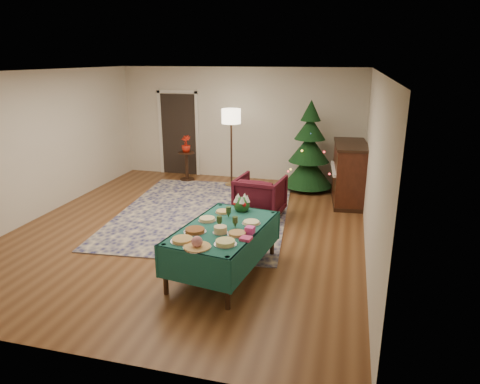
% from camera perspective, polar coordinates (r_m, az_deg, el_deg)
% --- Properties ---
extents(room_shell, '(7.00, 7.00, 7.00)m').
position_cam_1_polar(room_shell, '(7.31, -6.96, 5.05)').
color(room_shell, '#593319').
rests_on(room_shell, ground).
extents(doorway, '(1.08, 0.04, 2.16)m').
position_cam_1_polar(doorway, '(11.11, -8.16, 7.95)').
color(doorway, black).
rests_on(doorway, ground).
extents(rug, '(3.56, 4.47, 0.02)m').
position_cam_1_polar(rug, '(8.43, -4.81, -2.68)').
color(rug, '#13164A').
rests_on(rug, ground).
extents(buffet_table, '(1.31, 1.93, 0.70)m').
position_cam_1_polar(buffet_table, '(5.92, -2.22, -5.92)').
color(buffet_table, black).
rests_on(buffet_table, ground).
extents(platter_0, '(0.31, 0.31, 0.04)m').
position_cam_1_polar(platter_0, '(5.46, -7.67, -6.35)').
color(platter_0, silver).
rests_on(platter_0, buffet_table).
extents(platter_1, '(0.34, 0.34, 0.15)m').
position_cam_1_polar(platter_1, '(5.26, -5.75, -6.84)').
color(platter_1, silver).
rests_on(platter_1, buffet_table).
extents(platter_2, '(0.28, 0.28, 0.06)m').
position_cam_1_polar(platter_2, '(5.33, -1.97, -6.75)').
color(platter_2, silver).
rests_on(platter_2, buffet_table).
extents(platter_3, '(0.30, 0.30, 0.05)m').
position_cam_1_polar(platter_3, '(5.72, -6.03, -5.14)').
color(platter_3, silver).
rests_on(platter_3, buffet_table).
extents(platter_4, '(0.20, 0.20, 0.09)m').
position_cam_1_polar(platter_4, '(5.65, -2.63, -5.07)').
color(platter_4, silver).
rests_on(platter_4, buffet_table).
extents(platter_5, '(0.27, 0.27, 0.04)m').
position_cam_1_polar(platter_5, '(5.60, -0.38, -5.58)').
color(platter_5, silver).
rests_on(platter_5, buffet_table).
extents(platter_6, '(0.26, 0.26, 0.05)m').
position_cam_1_polar(platter_6, '(6.08, -4.39, -3.66)').
color(platter_6, silver).
rests_on(platter_6, buffet_table).
extents(platter_7, '(0.26, 0.26, 0.04)m').
position_cam_1_polar(platter_7, '(5.97, 1.51, -4.10)').
color(platter_7, silver).
rests_on(platter_7, buffet_table).
extents(platter_8, '(0.23, 0.23, 0.04)m').
position_cam_1_polar(platter_8, '(6.38, -2.30, -2.65)').
color(platter_8, silver).
rests_on(platter_8, buffet_table).
extents(goblet_0, '(0.07, 0.07, 0.16)m').
position_cam_1_polar(goblet_0, '(6.17, -1.54, -2.67)').
color(goblet_0, '#2D471E').
rests_on(goblet_0, buffet_table).
extents(goblet_1, '(0.07, 0.07, 0.16)m').
position_cam_1_polar(goblet_1, '(5.80, -0.65, -4.02)').
color(goblet_1, '#2D471E').
rests_on(goblet_1, buffet_table).
extents(goblet_2, '(0.07, 0.07, 0.16)m').
position_cam_1_polar(goblet_2, '(5.83, -2.77, -3.94)').
color(goblet_2, '#2D471E').
rests_on(goblet_2, buffet_table).
extents(napkin_stack, '(0.16, 0.16, 0.04)m').
position_cam_1_polar(napkin_stack, '(5.46, 0.80, -6.23)').
color(napkin_stack, '#DD3D79').
rests_on(napkin_stack, buffet_table).
extents(gift_box, '(0.13, 0.13, 0.09)m').
position_cam_1_polar(gift_box, '(5.64, 1.33, -5.10)').
color(gift_box, '#F042AD').
rests_on(gift_box, buffet_table).
extents(centerpiece, '(0.25, 0.25, 0.29)m').
position_cam_1_polar(centerpiece, '(6.43, 0.23, -1.49)').
color(centerpiece, '#1E4C1E').
rests_on(centerpiece, buffet_table).
extents(armchair, '(0.93, 0.88, 0.87)m').
position_cam_1_polar(armchair, '(8.10, 2.72, -0.31)').
color(armchair, '#3F0D17').
rests_on(armchair, ground).
extents(floor_lamp, '(0.44, 0.44, 1.80)m').
position_cam_1_polar(floor_lamp, '(9.85, -1.19, 9.45)').
color(floor_lamp, '#A57F3F').
rests_on(floor_lamp, ground).
extents(side_table, '(0.40, 0.40, 0.71)m').
position_cam_1_polar(side_table, '(10.60, -7.11, 3.38)').
color(side_table, black).
rests_on(side_table, ground).
extents(potted_plant, '(0.22, 0.40, 0.22)m').
position_cam_1_polar(potted_plant, '(10.50, -7.20, 5.91)').
color(potted_plant, red).
rests_on(potted_plant, side_table).
extents(christmas_tree, '(1.14, 1.14, 2.04)m').
position_cam_1_polar(christmas_tree, '(9.78, 9.20, 5.52)').
color(christmas_tree, black).
rests_on(christmas_tree, ground).
extents(piano, '(0.80, 1.49, 1.25)m').
position_cam_1_polar(piano, '(9.14, 14.34, 2.38)').
color(piano, black).
rests_on(piano, ground).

